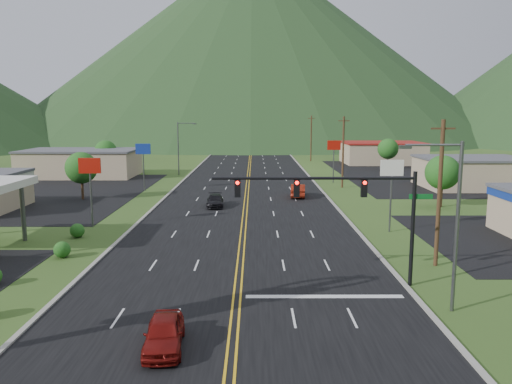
{
  "coord_description": "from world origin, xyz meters",
  "views": [
    {
      "loc": [
        1.0,
        -15.18,
        10.36
      ],
      "look_at": [
        1.12,
        22.14,
        4.5
      ],
      "focal_mm": 35.0,
      "sensor_mm": 36.0,
      "label": 1
    }
  ],
  "objects_px": {
    "streetlight_east": "(452,215)",
    "car_dark_mid": "(215,201)",
    "car_red_near": "(164,334)",
    "car_red_far": "(298,191)",
    "streetlight_west": "(180,145)",
    "traffic_signal": "(347,199)"
  },
  "relations": [
    {
      "from": "traffic_signal",
      "to": "car_dark_mid",
      "type": "distance_m",
      "value": 28.26
    },
    {
      "from": "car_red_near",
      "to": "car_dark_mid",
      "type": "relative_size",
      "value": 0.92
    },
    {
      "from": "streetlight_east",
      "to": "car_dark_mid",
      "type": "relative_size",
      "value": 1.99
    },
    {
      "from": "car_dark_mid",
      "to": "car_red_far",
      "type": "relative_size",
      "value": 0.92
    },
    {
      "from": "streetlight_east",
      "to": "car_red_near",
      "type": "xyz_separation_m",
      "value": [
        -14.19,
        -4.33,
        -4.47
      ]
    },
    {
      "from": "car_red_near",
      "to": "streetlight_west",
      "type": "bearing_deg",
      "value": 93.11
    },
    {
      "from": "streetlight_west",
      "to": "car_dark_mid",
      "type": "relative_size",
      "value": 1.99
    },
    {
      "from": "streetlight_west",
      "to": "car_red_near",
      "type": "height_order",
      "value": "streetlight_west"
    },
    {
      "from": "car_red_far",
      "to": "streetlight_east",
      "type": "bearing_deg",
      "value": 102.6
    },
    {
      "from": "streetlight_west",
      "to": "car_dark_mid",
      "type": "height_order",
      "value": "streetlight_west"
    },
    {
      "from": "car_red_far",
      "to": "car_red_near",
      "type": "bearing_deg",
      "value": 82.25
    },
    {
      "from": "streetlight_west",
      "to": "car_dark_mid",
      "type": "distance_m",
      "value": 31.4
    },
    {
      "from": "traffic_signal",
      "to": "car_dark_mid",
      "type": "xyz_separation_m",
      "value": [
        -9.91,
        26.04,
        -4.67
      ]
    },
    {
      "from": "streetlight_east",
      "to": "car_red_near",
      "type": "distance_m",
      "value": 15.5
    },
    {
      "from": "streetlight_east",
      "to": "traffic_signal",
      "type": "bearing_deg",
      "value": 139.61
    },
    {
      "from": "car_red_near",
      "to": "streetlight_east",
      "type": "bearing_deg",
      "value": 12.4
    },
    {
      "from": "traffic_signal",
      "to": "streetlight_east",
      "type": "relative_size",
      "value": 1.46
    },
    {
      "from": "traffic_signal",
      "to": "streetlight_west",
      "type": "relative_size",
      "value": 1.46
    },
    {
      "from": "traffic_signal",
      "to": "streetlight_east",
      "type": "bearing_deg",
      "value": -40.39
    },
    {
      "from": "streetlight_west",
      "to": "car_red_far",
      "type": "distance_m",
      "value": 29.9
    },
    {
      "from": "traffic_signal",
      "to": "streetlight_east",
      "type": "distance_m",
      "value": 6.17
    },
    {
      "from": "streetlight_west",
      "to": "car_dark_mid",
      "type": "bearing_deg",
      "value": -74.6
    }
  ]
}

